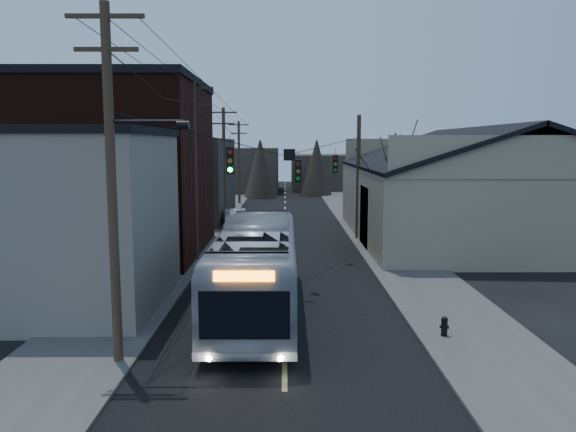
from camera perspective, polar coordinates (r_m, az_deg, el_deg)
ground at (r=14.75m, az=-0.35°, el=-19.10°), size 160.00×160.00×0.00m
road_surface at (r=43.70m, az=-0.31°, el=-1.28°), size 9.00×110.00×0.02m
sidewalk_left at (r=44.18m, az=-8.77°, el=-1.21°), size 4.00×110.00×0.12m
sidewalk_right at (r=44.17m, az=8.15°, el=-1.20°), size 4.00×110.00×0.12m
building_clapboard at (r=24.16m, az=-22.20°, el=-0.50°), size 8.00×8.00×7.00m
building_brick at (r=34.72m, az=-17.11°, el=4.43°), size 10.00×12.00×10.00m
building_left_far at (r=50.21m, az=-11.24°, el=3.70°), size 9.00×14.00×7.00m
warehouse at (r=40.53m, az=18.40°, el=1.49°), size 16.16×20.60×7.73m
building_far_left at (r=78.52m, az=-4.70°, el=4.72°), size 10.00×12.00×6.00m
building_far_right at (r=83.60m, az=4.52°, el=4.54°), size 12.00×14.00×5.00m
bare_tree at (r=33.96m, az=10.72°, el=2.20°), size 0.40×0.40×7.20m
utility_lines at (r=37.51m, az=-5.10°, el=4.85°), size 11.24×45.28×10.50m
bus at (r=21.98m, az=-3.20°, el=-5.31°), size 3.02×12.65×3.52m
parked_car at (r=44.03m, az=-5.36°, el=-0.29°), size 1.99×4.63×1.48m
fire_hydrant at (r=20.01m, az=15.60°, el=-10.66°), size 0.33×0.23×0.67m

